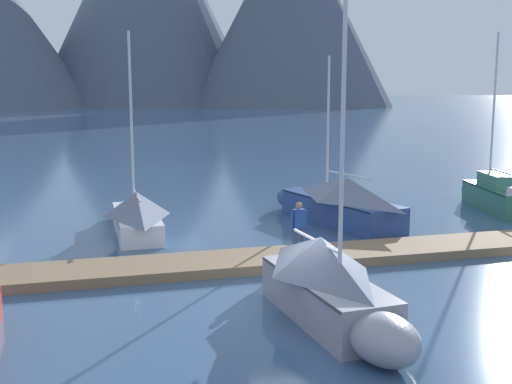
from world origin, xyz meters
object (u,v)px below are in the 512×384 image
sailboat_far_berth (337,201)px  sailboat_mid_dock_port (136,212)px  sailboat_end_of_dock (493,194)px  sailboat_mid_dock_starboard (332,287)px  person_on_dock (299,225)px

sailboat_far_berth → sailboat_mid_dock_port: bearing=-179.8°
sailboat_end_of_dock → sailboat_mid_dock_starboard: bearing=-134.6°
sailboat_far_berth → sailboat_end_of_dock: size_ratio=0.95×
sailboat_mid_dock_starboard → person_on_dock: (0.68, 5.21, 0.34)m
sailboat_far_berth → person_on_dock: bearing=-120.1°
sailboat_end_of_dock → person_on_dock: size_ratio=4.72×
sailboat_far_berth → person_on_dock: (-3.24, -5.59, 0.35)m
sailboat_mid_dock_port → person_on_dock: size_ratio=4.53×
sailboat_mid_dock_port → sailboat_far_berth: bearing=0.2°
sailboat_mid_dock_starboard → sailboat_far_berth: (3.91, 10.80, -0.01)m
sailboat_mid_dock_port → sailboat_far_berth: 8.16m
sailboat_end_of_dock → person_on_dock: (-11.16, -6.81, 0.56)m
sailboat_far_berth → person_on_dock: sailboat_far_berth is taller
sailboat_mid_dock_port → person_on_dock: bearing=-48.5°
sailboat_far_berth → sailboat_end_of_dock: sailboat_end_of_dock is taller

